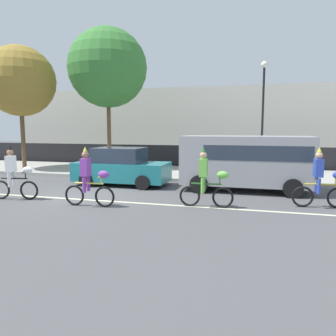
# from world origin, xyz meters

# --- Properties ---
(ground_plane) EXTENTS (80.00, 80.00, 0.00)m
(ground_plane) POSITION_xyz_m (0.00, 0.00, 0.00)
(ground_plane) COLOR #4C4C4F
(road_centre_line) EXTENTS (36.00, 0.14, 0.01)m
(road_centre_line) POSITION_xyz_m (0.00, -0.50, 0.00)
(road_centre_line) COLOR beige
(road_centre_line) RESTS_ON ground
(sidewalk_curb) EXTENTS (60.00, 5.00, 0.15)m
(sidewalk_curb) POSITION_xyz_m (0.00, 6.50, 0.07)
(sidewalk_curb) COLOR #9E9B93
(sidewalk_curb) RESTS_ON ground
(fence_line) EXTENTS (40.00, 0.08, 1.40)m
(fence_line) POSITION_xyz_m (0.00, 9.40, 0.70)
(fence_line) COLOR black
(fence_line) RESTS_ON ground
(building_backdrop) EXTENTS (28.00, 8.00, 5.54)m
(building_backdrop) POSITION_xyz_m (0.42, 18.00, 2.77)
(building_backdrop) COLOR beige
(building_backdrop) RESTS_ON ground
(parade_cyclist_zebra) EXTENTS (1.71, 0.52, 1.92)m
(parade_cyclist_zebra) POSITION_xyz_m (-1.93, -1.09, 0.84)
(parade_cyclist_zebra) COLOR black
(parade_cyclist_zebra) RESTS_ON ground
(parade_cyclist_purple) EXTENTS (1.72, 0.50, 1.92)m
(parade_cyclist_purple) POSITION_xyz_m (1.09, -1.32, 0.84)
(parade_cyclist_purple) COLOR black
(parade_cyclist_purple) RESTS_ON ground
(parade_cyclist_lime) EXTENTS (1.72, 0.50, 1.92)m
(parade_cyclist_lime) POSITION_xyz_m (4.72, -0.46, 0.84)
(parade_cyclist_lime) COLOR black
(parade_cyclist_lime) RESTS_ON ground
(parade_cyclist_cobalt) EXTENTS (1.72, 0.50, 1.92)m
(parade_cyclist_cobalt) POSITION_xyz_m (8.21, 0.41, 0.84)
(parade_cyclist_cobalt) COLOR black
(parade_cyclist_cobalt) RESTS_ON ground
(parked_van_grey) EXTENTS (5.00, 2.22, 2.18)m
(parked_van_grey) POSITION_xyz_m (5.89, 2.70, 1.28)
(parked_van_grey) COLOR #99999E
(parked_van_grey) RESTS_ON ground
(parked_car_teal) EXTENTS (4.10, 1.92, 1.64)m
(parked_car_teal) POSITION_xyz_m (0.50, 2.61, 0.78)
(parked_car_teal) COLOR #1E727A
(parked_car_teal) RESTS_ON ground
(street_lamp_post) EXTENTS (0.36, 0.36, 5.86)m
(street_lamp_post) POSITION_xyz_m (6.48, 8.04, 3.99)
(street_lamp_post) COLOR black
(street_lamp_post) RESTS_ON sidewalk_curb
(street_tree_near_lamp) EXTENTS (3.95, 3.95, 6.94)m
(street_tree_near_lamp) POSITION_xyz_m (-6.84, 5.54, 5.11)
(street_tree_near_lamp) COLOR brown
(street_tree_near_lamp) RESTS_ON sidewalk_curb
(street_tree_far_corner) EXTENTS (4.66, 4.66, 8.20)m
(street_tree_far_corner) POSITION_xyz_m (-2.46, 7.75, 6.01)
(street_tree_far_corner) COLOR brown
(street_tree_far_corner) RESTS_ON sidewalk_curb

